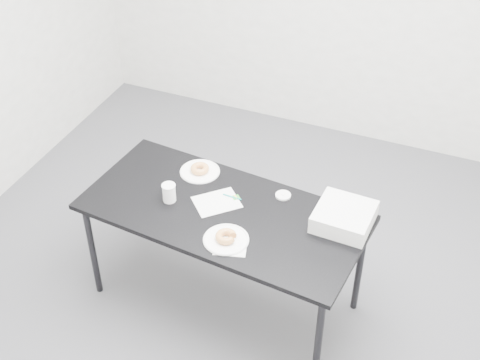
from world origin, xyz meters
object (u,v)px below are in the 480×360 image
at_px(pen, 232,197).
at_px(plate_near, 226,240).
at_px(coffee_cup, 169,193).
at_px(donut_near, 226,236).
at_px(bakery_box, 344,217).
at_px(plate_far, 200,172).
at_px(table, 223,218).
at_px(donut_far, 200,169).
at_px(scorecard, 217,202).

relative_size(pen, plate_near, 0.47).
distance_m(pen, coffee_cup, 0.37).
xyz_separation_m(pen, donut_near, (0.11, -0.35, 0.02)).
distance_m(donut_near, bakery_box, 0.68).
bearing_deg(plate_far, pen, -28.45).
bearing_deg(table, pen, 94.20).
relative_size(table, donut_near, 14.36).
relative_size(table, plate_near, 6.74).
distance_m(table, donut_near, 0.27).
bearing_deg(table, donut_far, 140.65).
xyz_separation_m(scorecard, plate_near, (0.18, -0.28, 0.01)).
bearing_deg(donut_near, coffee_cup, 157.06).
distance_m(pen, donut_near, 0.37).
bearing_deg(plate_far, coffee_cup, -98.56).
xyz_separation_m(plate_near, donut_far, (-0.40, 0.51, 0.02)).
relative_size(pen, plate_far, 0.48).
height_order(donut_near, coffee_cup, coffee_cup).
bearing_deg(bakery_box, coffee_cup, -166.82).
distance_m(pen, bakery_box, 0.67).
height_order(scorecard, donut_far, donut_far).
relative_size(table, bakery_box, 5.46).
xyz_separation_m(plate_near, bakery_box, (0.56, 0.38, 0.05)).
relative_size(scorecard, plate_far, 1.03).
xyz_separation_m(donut_near, donut_far, (-0.40, 0.51, -0.00)).
bearing_deg(plate_far, scorecard, -46.43).
distance_m(plate_far, bakery_box, 0.96).
height_order(pen, bakery_box, bakery_box).
relative_size(donut_near, donut_far, 1.02).
height_order(donut_far, coffee_cup, coffee_cup).
relative_size(plate_far, coffee_cup, 2.15).
relative_size(pen, donut_far, 1.02).
height_order(plate_near, donut_near, donut_near).
height_order(scorecard, plate_near, plate_near).
bearing_deg(donut_near, scorecard, 123.00).
bearing_deg(plate_far, donut_near, -51.86).
relative_size(table, coffee_cup, 14.81).
relative_size(pen, bakery_box, 0.38).
bearing_deg(plate_near, bakery_box, 34.23).
relative_size(pen, coffee_cup, 1.03).
bearing_deg(table, donut_near, -57.24).
distance_m(coffee_cup, bakery_box, 1.02).
distance_m(donut_near, coffee_cup, 0.48).
height_order(plate_far, coffee_cup, coffee_cup).
height_order(table, donut_near, donut_near).
height_order(donut_near, donut_far, donut_near).
bearing_deg(donut_near, plate_near, 0.00).
distance_m(plate_near, donut_far, 0.64).
height_order(plate_near, donut_far, donut_far).
bearing_deg(coffee_cup, table, 6.47).
bearing_deg(donut_far, coffee_cup, -98.56).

